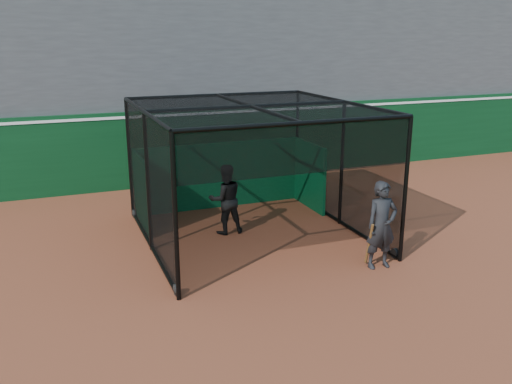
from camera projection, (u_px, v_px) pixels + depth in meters
name	position (u px, v px, depth m)	size (l,w,h in m)	color
ground	(259.00, 290.00, 10.67)	(120.00, 120.00, 0.00)	brown
outfield_wall	(164.00, 147.00, 17.91)	(50.00, 0.50, 2.50)	#0A3818
grandstand	(139.00, 45.00, 20.39)	(50.00, 7.85, 8.95)	#4C4C4F
batting_cage	(251.00, 173.00, 13.14)	(5.11, 5.46, 3.23)	black
batter	(226.00, 199.00, 13.53)	(0.87, 0.67, 1.78)	black
on_deck_player	(382.00, 225.00, 11.48)	(0.72, 0.49, 1.91)	black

